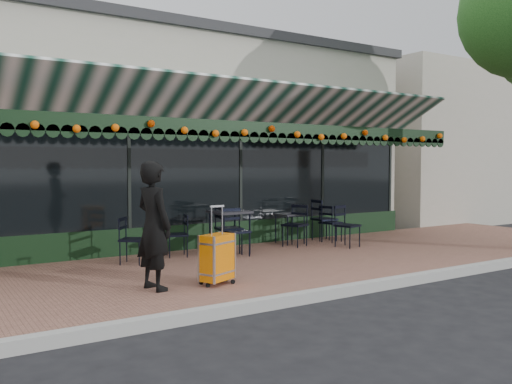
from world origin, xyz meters
TOP-DOWN VIEW (x-y plane):
  - ground at (0.00, 0.00)m, footprint 80.00×80.00m
  - sidewalk at (0.00, 2.00)m, footprint 18.00×4.00m
  - curb at (0.00, -0.08)m, footprint 18.00×0.16m
  - restaurant_building at (0.00, 7.84)m, footprint 12.00×9.60m
  - neighbor_building_right at (13.00, 8.00)m, footprint 12.00×8.00m
  - woman at (-1.67, 1.12)m, footprint 0.54×0.70m
  - suitcase at (-0.81, 0.94)m, footprint 0.55×0.44m
  - cafe_table_a at (2.36, 3.53)m, footprint 0.52×0.52m
  - cafe_table_b at (0.63, 3.09)m, footprint 0.66×0.66m
  - chair_a_left at (2.21, 3.16)m, footprint 0.56×0.56m
  - chair_a_right at (3.25, 3.47)m, footprint 0.51×0.51m
  - chair_a_front at (3.06, 2.51)m, footprint 0.52×0.52m
  - chair_a_extra at (3.27, 3.27)m, footprint 0.48×0.48m
  - chair_b_left at (-0.33, 3.36)m, footprint 0.48×0.48m
  - chair_b_right at (0.61, 3.09)m, footprint 0.55×0.55m
  - chair_b_front at (0.60, 2.80)m, footprint 0.46×0.46m
  - chair_solo at (-1.26, 3.09)m, footprint 0.57×0.57m

SIDE VIEW (x-z plane):
  - ground at x=0.00m, z-range 0.00..0.00m
  - sidewalk at x=0.00m, z-range 0.00..0.15m
  - curb at x=0.00m, z-range 0.00..0.15m
  - suitcase at x=-0.81m, z-range -0.03..1.07m
  - chair_b_left at x=-0.33m, z-range 0.15..0.93m
  - chair_solo at x=-1.26m, z-range 0.15..0.95m
  - chair_a_extra at x=3.27m, z-range 0.15..0.96m
  - chair_a_front at x=3.06m, z-range 0.15..1.01m
  - chair_a_left at x=2.21m, z-range 0.15..1.02m
  - chair_b_front at x=0.60m, z-range 0.15..1.04m
  - chair_a_right at x=3.25m, z-range 0.15..1.08m
  - chair_b_right at x=0.61m, z-range 0.15..1.08m
  - cafe_table_a at x=2.36m, z-range 0.41..1.05m
  - cafe_table_b at x=0.63m, z-range 0.47..1.29m
  - woman at x=-1.67m, z-range 0.15..1.88m
  - restaurant_building at x=0.00m, z-range 0.02..4.52m
  - neighbor_building_right at x=13.00m, z-range 0.00..4.80m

